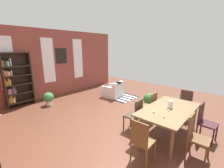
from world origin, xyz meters
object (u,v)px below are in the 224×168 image
(armchair_white, at_px, (113,91))
(potted_plant_corner, at_px, (149,100))
(dining_chair_near_left, at_px, (196,135))
(dining_chair_far_left, at_px, (135,114))
(vase_on_table, at_px, (170,104))
(potted_plant_by_shelf, at_px, (49,98))
(dining_chair_far_right, at_px, (150,106))
(dining_chair_head_left, at_px, (142,140))
(dining_chair_head_right, at_px, (185,104))
(dining_table, at_px, (169,111))
(bookshelf_tall, at_px, (15,80))
(dining_chair_near_right, at_px, (205,121))

(armchair_white, bearing_deg, potted_plant_corner, -91.27)
(dining_chair_near_left, height_order, potted_plant_corner, dining_chair_near_left)
(armchair_white, bearing_deg, dining_chair_far_left, -127.19)
(potted_plant_corner, bearing_deg, armchair_white, 88.73)
(vase_on_table, xyz_separation_m, potted_plant_by_shelf, (-1.18, 4.48, -0.56))
(dining_chair_far_right, distance_m, dining_chair_head_left, 1.94)
(dining_chair_head_right, bearing_deg, vase_on_table, 179.96)
(armchair_white, xyz_separation_m, potted_plant_by_shelf, (-2.60, 1.22, 0.03))
(dining_table, relative_size, dining_chair_head_left, 2.04)
(vase_on_table, relative_size, dining_chair_near_left, 0.22)
(dining_chair_far_right, distance_m, bookshelf_tall, 5.21)
(dining_table, height_order, bookshelf_tall, bookshelf_tall)
(dining_chair_head_left, bearing_deg, dining_table, 0.07)
(dining_chair_near_left, xyz_separation_m, dining_chair_head_right, (1.78, 0.76, 0.00))
(bookshelf_tall, distance_m, armchair_white, 4.10)
(dining_chair_near_left, distance_m, potted_plant_by_shelf, 5.29)
(dining_chair_near_right, bearing_deg, dining_chair_near_left, 179.99)
(potted_plant_by_shelf, bearing_deg, dining_chair_near_right, -73.27)
(dining_chair_near_right, distance_m, dining_chair_head_right, 1.18)
(dining_chair_near_left, relative_size, dining_chair_near_right, 1.00)
(bookshelf_tall, bearing_deg, dining_chair_near_right, -68.30)
(dining_chair_far_right, xyz_separation_m, dining_chair_head_left, (-1.78, -0.76, 0.00))
(bookshelf_tall, bearing_deg, armchair_white, -31.10)
(dining_chair_far_left, bearing_deg, dining_table, -60.36)
(dining_chair_far_left, height_order, armchair_white, dining_chair_far_left)
(vase_on_table, bearing_deg, dining_table, -180.00)
(dining_chair_far_left, relative_size, bookshelf_tall, 0.44)
(dining_chair_head_right, distance_m, dining_chair_far_left, 1.93)
(dining_chair_near_left, relative_size, armchair_white, 1.06)
(potted_plant_corner, bearing_deg, dining_chair_near_left, -131.77)
(dining_chair_near_left, bearing_deg, dining_chair_far_right, 60.16)
(dining_chair_head_left, bearing_deg, dining_chair_far_right, 23.22)
(dining_chair_far_right, bearing_deg, dining_chair_far_left, 180.00)
(dining_chair_far_right, bearing_deg, potted_plant_corner, 29.43)
(dining_chair_head_right, xyz_separation_m, dining_chair_far_left, (-1.78, 0.76, 0.00))
(dining_chair_near_right, xyz_separation_m, potted_plant_corner, (0.98, 2.08, -0.20))
(dining_chair_near_right, height_order, potted_plant_by_shelf, dining_chair_near_right)
(dining_chair_head_left, relative_size, dining_chair_near_right, 1.00)
(dining_chair_head_right, height_order, potted_plant_by_shelf, dining_chair_head_right)
(potted_plant_by_shelf, bearing_deg, bookshelf_tall, 134.86)
(dining_table, distance_m, vase_on_table, 0.18)
(dining_chair_near_left, xyz_separation_m, armchair_white, (1.90, 4.02, -0.23))
(bookshelf_tall, height_order, potted_plant_corner, bookshelf_tall)
(vase_on_table, xyz_separation_m, bookshelf_tall, (-2.03, 5.34, 0.20))
(potted_plant_by_shelf, height_order, potted_plant_corner, potted_plant_corner)
(dining_chair_near_right, bearing_deg, dining_chair_far_left, 119.84)
(dining_table, distance_m, dining_chair_near_right, 0.90)
(dining_chair_far_left, bearing_deg, potted_plant_corner, 16.64)
(armchair_white, xyz_separation_m, potted_plant_corner, (-0.04, -1.94, 0.04))
(dining_chair_head_right, relative_size, dining_chair_far_left, 1.00)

